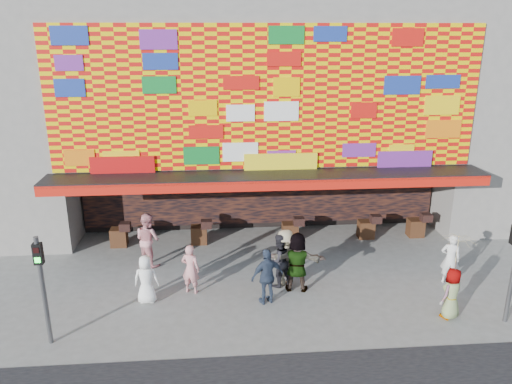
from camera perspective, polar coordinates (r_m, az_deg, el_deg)
ground at (r=15.32m, az=2.66°, el=-12.51°), size 90.00×90.00×0.00m
shop_building at (r=21.48m, az=0.07°, el=11.24°), size 15.20×9.40×10.00m
signal_left at (r=13.74m, az=-23.28°, el=-9.10°), size 0.22×0.20×3.00m
ped_a at (r=15.34m, az=-12.45°, el=-9.71°), size 0.75×0.50×1.50m
ped_b at (r=15.61m, az=-7.49°, el=-8.71°), size 0.68×0.56×1.59m
ped_c at (r=15.85m, az=2.61°, el=-7.81°), size 1.06×0.98×1.75m
ped_d at (r=15.95m, az=3.36°, el=-7.46°), size 1.35×1.03×1.84m
ped_e at (r=14.90m, az=1.30°, el=-9.61°), size 1.10×0.74×1.74m
ped_f at (r=15.60m, az=4.71°, el=-7.97°), size 1.85×0.89×1.91m
ped_g at (r=15.27m, az=21.47°, el=-10.74°), size 0.88×0.79×1.51m
ped_h at (r=17.19m, az=21.32°, el=-7.13°), size 0.71×0.58×1.67m
ped_i at (r=17.58m, az=-12.26°, el=-5.31°), size 1.15×1.14×1.88m
parasol at (r=14.69m, az=22.07°, el=-6.07°), size 1.09×1.10×1.78m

